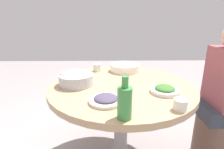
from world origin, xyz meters
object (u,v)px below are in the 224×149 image
object	(u,v)px
round_dining_table	(121,96)
dish_greens	(165,90)
tea_cup_near	(97,68)
tea_cup_far	(180,105)
soup_bowl	(125,68)
stool_for_diner_left	(215,139)
dish_eggplant	(106,99)
rice_bowl	(76,79)
green_bottle	(125,102)

from	to	relation	value
round_dining_table	dish_greens	bearing A→B (deg)	149.90
tea_cup_near	dish_greens	bearing A→B (deg)	132.85
dish_greens	tea_cup_far	xyz separation A→B (m)	(-0.01, 0.24, 0.01)
tea_cup_far	soup_bowl	bearing A→B (deg)	-73.03
soup_bowl	stool_for_diner_left	size ratio (longest dim) A/B	0.70
round_dining_table	soup_bowl	bearing A→B (deg)	-99.14
dish_greens	dish_eggplant	bearing A→B (deg)	18.93
tea_cup_near	dish_eggplant	bearing A→B (deg)	97.98
dish_eggplant	stool_for_diner_left	bearing A→B (deg)	-162.06
tea_cup_near	rice_bowl	bearing A→B (deg)	69.36
soup_bowl	green_bottle	distance (m)	0.86
dish_eggplant	green_bottle	world-z (taller)	green_bottle
green_bottle	stool_for_diner_left	world-z (taller)	green_bottle
round_dining_table	soup_bowl	xyz separation A→B (m)	(-0.06, -0.37, 0.13)
dish_greens	tea_cup_near	bearing A→B (deg)	-47.15
dish_eggplant	green_bottle	bearing A→B (deg)	117.39
soup_bowl	dish_greens	size ratio (longest dim) A/B	1.53
dish_eggplant	tea_cup_near	size ratio (longest dim) A/B	2.89
soup_bowl	tea_cup_near	distance (m)	0.27
rice_bowl	dish_eggplant	bearing A→B (deg)	126.89
green_bottle	tea_cup_near	world-z (taller)	green_bottle
round_dining_table	rice_bowl	distance (m)	0.38
dish_greens	stool_for_diner_left	xyz separation A→B (m)	(-0.54, -0.17, -0.54)
soup_bowl	stool_for_diner_left	bearing A→B (deg)	154.34
rice_bowl	tea_cup_far	xyz separation A→B (m)	(-0.65, 0.42, -0.01)
round_dining_table	tea_cup_near	distance (m)	0.45
dish_greens	green_bottle	distance (m)	0.45
green_bottle	stool_for_diner_left	distance (m)	1.15
round_dining_table	soup_bowl	size ratio (longest dim) A/B	3.63
rice_bowl	tea_cup_far	world-z (taller)	rice_bowl
rice_bowl	dish_eggplant	world-z (taller)	rice_bowl
green_bottle	tea_cup_far	size ratio (longest dim) A/B	2.95
rice_bowl	stool_for_diner_left	world-z (taller)	rice_bowl
tea_cup_near	tea_cup_far	size ratio (longest dim) A/B	0.96
dish_eggplant	stool_for_diner_left	distance (m)	1.12
rice_bowl	dish_greens	world-z (taller)	rice_bowl
rice_bowl	stool_for_diner_left	xyz separation A→B (m)	(-1.17, 0.00, -0.56)
rice_bowl	dish_greens	xyz separation A→B (m)	(-0.63, 0.17, -0.02)
rice_bowl	green_bottle	size ratio (longest dim) A/B	1.17
round_dining_table	dish_greens	world-z (taller)	dish_greens
tea_cup_far	dish_greens	bearing A→B (deg)	-87.47
rice_bowl	tea_cup_near	xyz separation A→B (m)	(-0.14, -0.37, -0.01)
rice_bowl	soup_bowl	size ratio (longest dim) A/B	0.86
rice_bowl	dish_greens	size ratio (longest dim) A/B	1.32
soup_bowl	tea_cup_far	distance (m)	0.81
dish_eggplant	tea_cup_near	bearing A→B (deg)	-82.02
tea_cup_near	stool_for_diner_left	world-z (taller)	tea_cup_near
round_dining_table	green_bottle	size ratio (longest dim) A/B	4.91
soup_bowl	green_bottle	world-z (taller)	green_bottle
rice_bowl	stool_for_diner_left	size ratio (longest dim) A/B	0.61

